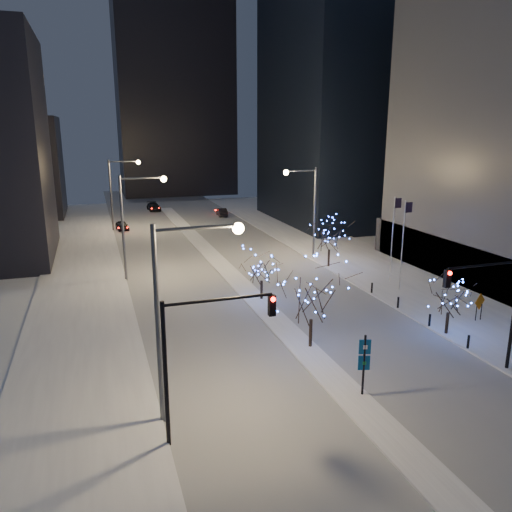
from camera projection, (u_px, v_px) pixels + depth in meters
name	position (u px, v px, depth m)	size (l,w,h in m)	color
ground	(361.00, 408.00, 26.02)	(160.00, 160.00, 0.00)	white
road	(209.00, 253.00, 58.22)	(20.00, 130.00, 0.02)	#9EA2AC
median	(220.00, 263.00, 53.61)	(2.00, 80.00, 0.15)	white
east_sidewalk	(393.00, 276.00, 48.95)	(10.00, 90.00, 0.15)	white
west_sidewalk	(82.00, 308.00, 40.17)	(8.00, 90.00, 0.15)	white
filler_west_far	(2.00, 167.00, 80.57)	(18.00, 16.00, 16.00)	black
horizon_block	(174.00, 95.00, 107.26)	(24.00, 14.00, 42.00)	black
street_lamp_w_near	(179.00, 296.00, 23.54)	(4.40, 0.56, 10.00)	#595E66
street_lamp_w_mid	(134.00, 213.00, 46.54)	(4.40, 0.56, 10.00)	#595E66
street_lamp_w_far	(118.00, 185.00, 69.54)	(4.40, 0.56, 10.00)	#595E66
street_lamp_east	(307.00, 200.00, 55.07)	(3.90, 0.56, 10.00)	#595E66
traffic_signal_west	(199.00, 345.00, 22.28)	(5.26, 0.43, 7.00)	black
traffic_signal_east	(495.00, 298.00, 28.46)	(5.26, 0.43, 7.00)	black
flagpoles	(398.00, 236.00, 44.75)	(1.35, 2.60, 8.00)	silver
bollards	(413.00, 311.00, 38.16)	(0.16, 12.16, 0.90)	black
car_near	(122.00, 226.00, 71.32)	(1.51, 3.74, 1.28)	black
car_mid	(222.00, 212.00, 82.78)	(1.39, 3.97, 1.31)	black
car_far	(154.00, 207.00, 88.06)	(1.95, 4.80, 1.39)	black
holiday_tree_median_near	(312.00, 291.00, 32.12)	(6.56, 6.56, 6.15)	black
holiday_tree_median_far	(262.00, 266.00, 41.60)	(3.82, 3.82, 4.35)	black
holiday_tree_plaza_near	(450.00, 296.00, 34.47)	(3.74, 3.74, 4.29)	black
holiday_tree_plaza_far	(330.00, 234.00, 51.42)	(5.49, 5.49, 5.34)	black
wayfinding_sign	(364.00, 359.00, 26.59)	(0.63, 0.27, 3.59)	black
construction_sign	(480.00, 304.00, 37.22)	(1.23, 0.45, 2.12)	black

